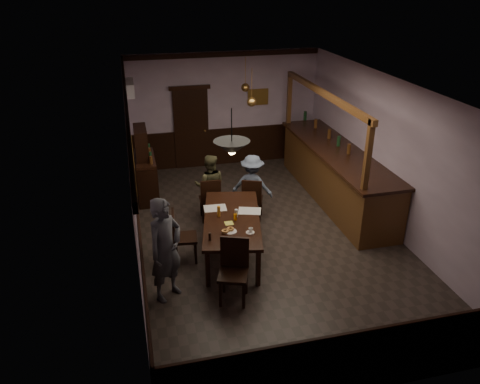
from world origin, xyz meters
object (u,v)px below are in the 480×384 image
object	(u,v)px
dining_table	(232,221)
pendant_brass_mid	(252,102)
person_seated_left	(210,185)
chair_far_right	(252,198)
soda_can	(235,217)
bar_counter	(335,173)
coffee_cup	(251,230)
sideboard	(145,170)
pendant_iron	(232,148)
chair_near	(234,267)
chair_side	(180,234)
pendant_brass_far	(245,88)
person_standing	(166,250)
person_seated_right	(252,185)
chair_far_left	(210,198)

from	to	relation	value
dining_table	pendant_brass_mid	size ratio (longest dim) A/B	2.91
dining_table	pendant_brass_mid	bearing A→B (deg)	66.52
person_seated_left	chair_far_right	bearing A→B (deg)	162.86
soda_can	bar_counter	bearing A→B (deg)	33.17
chair_far_right	coffee_cup	bearing A→B (deg)	95.62
sideboard	pendant_brass_mid	distance (m)	2.91
soda_can	pendant_iron	distance (m)	1.73
chair_near	chair_side	xyz separation A→B (m)	(-0.69, 1.28, -0.04)
bar_counter	pendant_brass_far	size ratio (longest dim) A/B	5.60
person_seated_left	pendant_brass_far	size ratio (longest dim) A/B	1.70
bar_counter	pendant_iron	xyz separation A→B (m)	(-2.97, -2.49, 1.75)
dining_table	bar_counter	distance (m)	3.29
chair_near	pendant_iron	bearing A→B (deg)	99.46
person_standing	pendant_brass_mid	world-z (taller)	pendant_brass_mid
chair_side	person_seated_right	world-z (taller)	person_seated_right
chair_near	soda_can	bearing A→B (deg)	95.92
person_seated_left	person_standing	bearing A→B (deg)	78.14
chair_far_right	person_standing	bearing A→B (deg)	68.92
dining_table	chair_far_right	bearing A→B (deg)	59.00
person_seated_left	pendant_iron	distance (m)	2.93
chair_far_right	pendant_iron	xyz separation A→B (m)	(-0.86, -1.94, 1.86)
chair_near	pendant_iron	xyz separation A→B (m)	(0.10, 0.51, 1.81)
chair_far_right	chair_side	bearing A→B (deg)	56.74
chair_far_right	sideboard	size ratio (longest dim) A/B	0.57
person_seated_left	bar_counter	bearing A→B (deg)	-165.79
sideboard	pendant_iron	size ratio (longest dim) A/B	2.33
pendant_iron	dining_table	bearing A→B (deg)	77.96
person_seated_right	sideboard	size ratio (longest dim) A/B	0.80
chair_side	pendant_brass_mid	distance (m)	3.33
person_seated_left	pendant_brass_mid	size ratio (longest dim) A/B	1.70
chair_far_right	bar_counter	world-z (taller)	bar_counter
chair_far_right	soda_can	distance (m)	1.44
pendant_iron	pendant_brass_far	bearing A→B (deg)	73.08
chair_far_left	person_seated_right	distance (m)	0.94
pendant_brass_far	person_standing	bearing A→B (deg)	-118.46
chair_far_left	chair_far_right	xyz separation A→B (m)	(0.85, -0.18, -0.01)
sideboard	bar_counter	distance (m)	4.35
chair_near	pendant_brass_mid	size ratio (longest dim) A/B	1.30
chair_far_right	pendant_brass_mid	size ratio (longest dim) A/B	1.18
sideboard	chair_far_right	bearing A→B (deg)	-38.49
coffee_cup	bar_counter	distance (m)	3.49
chair_far_right	chair_near	world-z (taller)	chair_near
pendant_iron	coffee_cup	bearing A→B (deg)	26.94
bar_counter	pendant_iron	bearing A→B (deg)	-140.05
person_seated_right	bar_counter	world-z (taller)	bar_counter
chair_far_right	sideboard	bearing A→B (deg)	-17.01
pendant_iron	pendant_brass_far	distance (m)	4.40
pendant_brass_far	sideboard	bearing A→B (deg)	-166.31
person_standing	soda_can	world-z (taller)	person_standing
dining_table	pendant_brass_far	xyz separation A→B (m)	(1.11, 3.43, 1.61)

